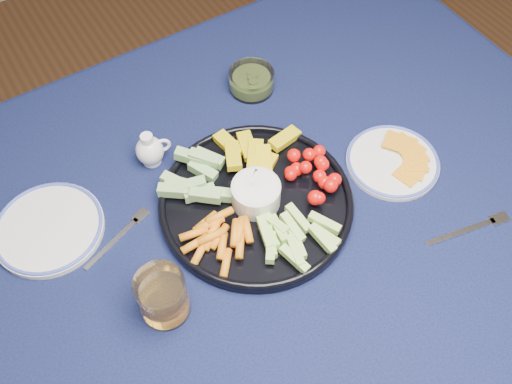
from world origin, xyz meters
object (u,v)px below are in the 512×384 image
creamer_pitcher (150,150)px  pickle_bowl (251,81)px  crudite_platter (255,200)px  dining_table (218,245)px  side_plate_extra (49,228)px  cheese_plate (393,161)px  juice_tumbler (163,298)px

creamer_pitcher → pickle_bowl: 0.29m
crudite_platter → pickle_bowl: crudite_platter is taller
dining_table → creamer_pitcher: creamer_pitcher is taller
creamer_pitcher → side_plate_extra: creamer_pitcher is taller
cheese_plate → side_plate_extra: bearing=161.4°
crudite_platter → cheese_plate: size_ratio=1.98×
creamer_pitcher → side_plate_extra: 0.25m
dining_table → juice_tumbler: bearing=-146.4°
pickle_bowl → side_plate_extra: 0.54m
dining_table → creamer_pitcher: 0.24m
dining_table → crudite_platter: 0.14m
juice_tumbler → creamer_pitcher: bearing=68.1°
crudite_platter → pickle_bowl: (0.16, 0.28, -0.00)m
crudite_platter → juice_tumbler: size_ratio=3.74×
crudite_platter → creamer_pitcher: 0.24m
creamer_pitcher → cheese_plate: (0.42, -0.27, -0.02)m
dining_table → pickle_bowl: 0.38m
creamer_pitcher → side_plate_extra: size_ratio=0.38×
cheese_plate → side_plate_extra: cheese_plate is taller
crudite_platter → cheese_plate: bearing=-11.8°
dining_table → side_plate_extra: (-0.28, 0.15, 0.10)m
crudite_platter → cheese_plate: 0.30m
pickle_bowl → cheese_plate: 0.37m
creamer_pitcher → cheese_plate: bearing=-32.9°
crudite_platter → cheese_plate: (0.30, -0.06, -0.01)m
juice_tumbler → dining_table: bearing=33.6°
dining_table → creamer_pitcher: size_ratio=20.79×
crudite_platter → cheese_plate: crudite_platter is taller
dining_table → pickle_bowl: (0.25, 0.27, 0.11)m
cheese_plate → juice_tumbler: (-0.54, -0.04, 0.03)m
crudite_platter → side_plate_extra: size_ratio=1.82×
pickle_bowl → cheese_plate: bearing=-68.6°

